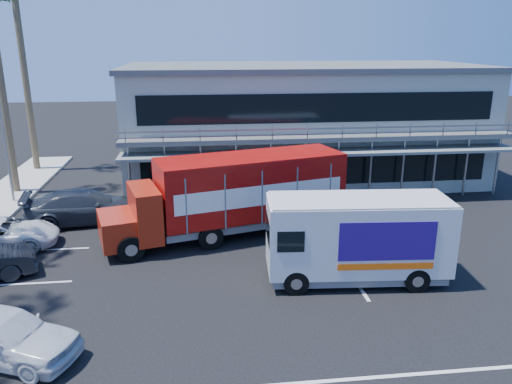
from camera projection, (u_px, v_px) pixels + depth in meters
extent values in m
plane|color=black|center=(302.00, 279.00, 19.19)|extent=(120.00, 120.00, 0.00)
cube|color=#9A9E91|center=(301.00, 124.00, 32.74)|extent=(22.00, 10.00, 7.00)
cube|color=#515454|center=(303.00, 67.00, 31.67)|extent=(22.40, 10.40, 0.30)
cube|color=#515454|center=(322.00, 139.00, 27.40)|extent=(22.00, 1.20, 0.25)
cube|color=gray|center=(325.00, 131.00, 26.73)|extent=(22.00, 0.08, 0.90)
cube|color=slate|center=(323.00, 152.00, 27.32)|extent=(22.00, 1.80, 0.15)
cube|color=black|center=(318.00, 171.00, 28.53)|extent=(20.00, 0.06, 1.60)
cube|color=black|center=(321.00, 108.00, 27.48)|extent=(20.00, 0.06, 1.60)
cylinder|color=brown|center=(3.00, 100.00, 28.28)|extent=(0.44, 0.44, 11.00)
cylinder|color=brown|center=(26.00, 83.00, 33.32)|extent=(0.44, 0.44, 12.00)
cylinder|color=gray|center=(4.00, 133.00, 26.88)|extent=(0.14, 0.14, 8.00)
cube|color=#9D1E0C|center=(118.00, 229.00, 21.28)|extent=(2.08, 2.72, 1.28)
cube|color=#9D1E0C|center=(145.00, 213.00, 21.53)|extent=(1.74, 2.86, 2.25)
cube|color=black|center=(144.00, 198.00, 21.34)|extent=(0.65, 2.21, 0.75)
cube|color=#A8110A|center=(251.00, 185.00, 23.09)|extent=(8.97, 4.85, 2.78)
cube|color=slate|center=(251.00, 219.00, 23.58)|extent=(8.86, 4.46, 0.32)
cube|color=white|center=(262.00, 195.00, 21.93)|extent=(7.61, 2.12, 0.91)
cube|color=white|center=(241.00, 180.00, 24.32)|extent=(7.61, 2.12, 0.91)
cylinder|color=black|center=(131.00, 249.00, 20.50)|extent=(1.15, 0.56, 1.11)
cylinder|color=black|center=(123.00, 230.00, 22.59)|extent=(1.15, 0.56, 1.11)
cylinder|color=black|center=(211.00, 237.00, 21.73)|extent=(1.15, 0.56, 1.11)
cylinder|color=black|center=(196.00, 220.00, 23.82)|extent=(1.15, 0.56, 1.11)
cylinder|color=black|center=(315.00, 222.00, 23.57)|extent=(1.15, 0.56, 1.11)
cylinder|color=black|center=(293.00, 207.00, 25.66)|extent=(1.15, 0.56, 1.11)
cube|color=silver|center=(358.00, 235.00, 18.55)|extent=(6.85, 2.78, 2.68)
cube|color=slate|center=(355.00, 271.00, 18.99)|extent=(6.56, 2.53, 0.33)
cube|color=black|center=(269.00, 229.00, 18.33)|extent=(0.20, 1.88, 0.91)
cube|color=silver|center=(360.00, 200.00, 18.15)|extent=(6.71, 2.72, 0.08)
cube|color=#240B68|center=(388.00, 242.00, 17.42)|extent=(3.44, 0.28, 1.44)
cube|color=#240B68|center=(370.00, 219.00, 19.64)|extent=(3.44, 0.28, 1.44)
cube|color=#F2590C|center=(386.00, 267.00, 17.69)|extent=(3.44, 0.27, 0.24)
cylinder|color=black|center=(296.00, 283.00, 17.90)|extent=(0.94, 0.35, 0.92)
cylinder|color=black|center=(290.00, 259.00, 19.83)|extent=(0.94, 0.35, 0.92)
cylinder|color=black|center=(417.00, 280.00, 18.08)|extent=(0.94, 0.35, 0.92)
cylinder|color=black|center=(399.00, 257.00, 20.02)|extent=(0.94, 0.35, 0.92)
imported|color=silver|center=(3.00, 335.00, 14.21)|extent=(4.84, 3.36, 1.53)
imported|color=white|center=(1.00, 234.00, 21.78)|extent=(5.00, 2.71, 1.33)
imported|color=#272C35|center=(85.00, 207.00, 24.86)|extent=(6.06, 3.18, 1.68)
imported|color=slate|center=(73.00, 203.00, 25.90)|extent=(4.21, 2.67, 1.34)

